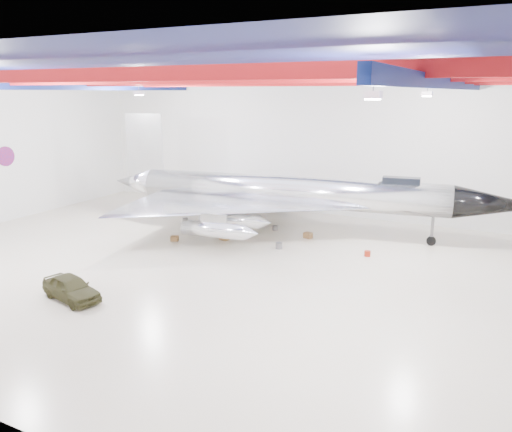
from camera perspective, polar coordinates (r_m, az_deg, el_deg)
The scene contains 15 objects.
floor at distance 29.06m, azimuth -4.46°, elevation -5.73°, with size 40.00×40.00×0.00m, color beige.
wall_back at distance 41.13m, azimuth 6.36°, elevation 7.94°, with size 40.00×40.00×0.00m, color silver.
ceiling at distance 27.38m, azimuth -4.92°, elevation 16.49°, with size 40.00×40.00×0.00m, color #0A0F38.
ceiling_structure at distance 27.36m, azimuth -4.89°, elevation 15.08°, with size 39.50×29.50×1.08m.
wall_roundel at distance 42.85m, azimuth -26.71°, elevation 6.11°, with size 1.50×1.50×0.10m, color #B21414.
jet_aircraft at distance 35.10m, azimuth 3.66°, elevation 2.32°, with size 30.06×19.57×8.22m.
jeep at distance 25.87m, azimuth -20.36°, elevation -7.71°, with size 1.43×3.55×1.21m, color #36351B.
crate_ply at distance 34.12m, azimuth -9.29°, elevation -2.55°, with size 0.50×0.40×0.35m, color olive.
toolbox_red at distance 36.73m, azimuth -1.95°, elevation -1.18°, with size 0.48×0.38×0.34m, color maroon.
engine_drum at distance 32.08m, azimuth 2.63°, elevation -3.41°, with size 0.43×0.43×0.39m, color #59595B.
parts_bin at distance 34.53m, azimuth 5.96°, elevation -2.21°, with size 0.55×0.44×0.38m, color olive.
crate_small at distance 39.32m, azimuth -8.09°, elevation -0.35°, with size 0.37×0.29×0.26m, color #59595B.
tool_chest at distance 31.36m, azimuth 12.61°, elevation -4.21°, with size 0.38×0.38×0.34m, color maroon.
oil_barrel at distance 33.98m, azimuth -3.61°, elevation -2.39°, with size 0.60×0.48×0.42m, color olive.
spares_box at distance 36.24m, azimuth 2.20°, elevation -1.39°, with size 0.38×0.38×0.34m, color #59595B.
Camera 1 is at (14.30, -23.32, 9.80)m, focal length 35.00 mm.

